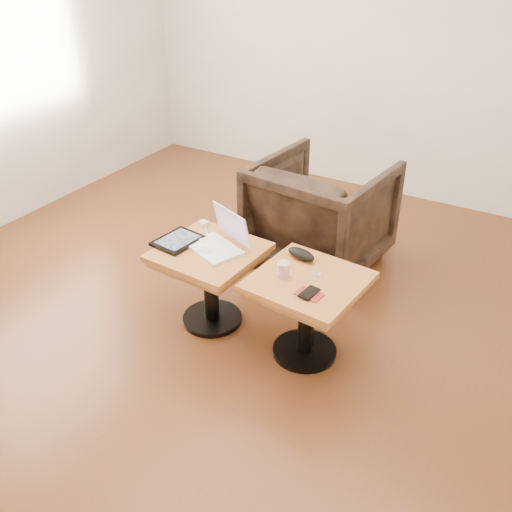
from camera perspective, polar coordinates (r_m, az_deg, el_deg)
The scene contains 11 objects.
room_shell at distance 2.74m, azimuth -1.69°, elevation 15.97°, with size 4.52×4.52×2.71m.
side_table_left at distance 3.19m, azimuth -4.63°, elevation -1.22°, with size 0.56×0.56×0.48m.
side_table_right at distance 2.95m, azimuth 5.17°, elevation -4.24°, with size 0.58×0.58×0.48m.
laptop at distance 3.13m, azimuth -3.64°, elevation 1.54°, with size 0.37×0.34×0.21m.
tablet at distance 3.22m, azimuth -7.82°, elevation 1.53°, with size 0.23×0.28×0.02m.
charging_adapter at distance 3.38m, azimuth -5.21°, elevation 3.28°, with size 0.04×0.04×0.03m, color white.
glasses_case at distance 3.04m, azimuth 4.54°, elevation 0.20°, with size 0.17×0.07×0.05m, color black.
striped_cup at distance 2.87m, azimuth 2.74°, elevation -1.35°, with size 0.06×0.06×0.08m, color #E66175.
earbuds_tangle at distance 2.92m, azimuth 6.00°, elevation -1.77°, with size 0.07×0.05×0.01m.
phone_on_sleeve at distance 2.76m, azimuth 5.35°, elevation -3.75°, with size 0.14×0.12×0.02m.
armchair at distance 3.79m, azimuth 6.51°, elevation 4.22°, with size 0.78×0.80×0.73m, color black.
Camera 1 is at (1.41, -2.24, 2.06)m, focal length 40.00 mm.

